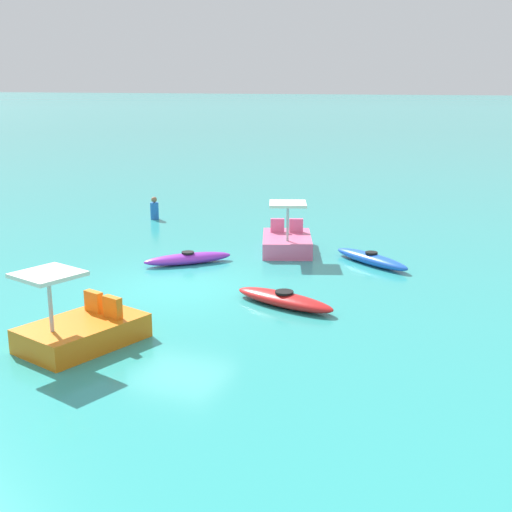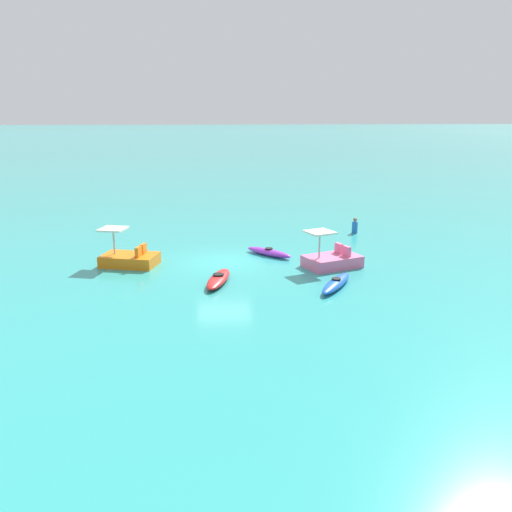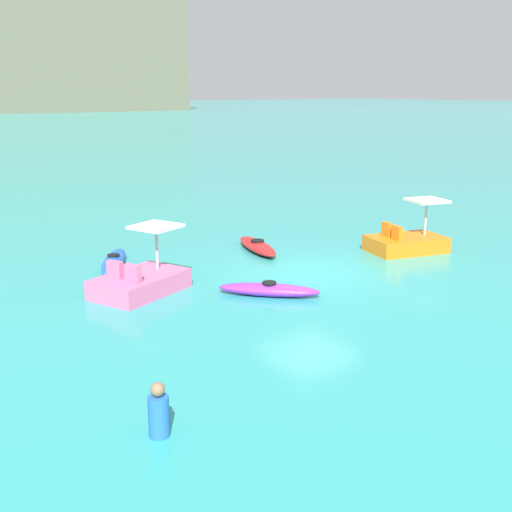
{
  "view_description": "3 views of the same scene",
  "coord_description": "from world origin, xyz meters",
  "px_view_note": "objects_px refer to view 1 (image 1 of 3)",
  "views": [
    {
      "loc": [
        14.66,
        8.32,
        5.15
      ],
      "look_at": [
        -2.07,
        1.31,
        0.49
      ],
      "focal_mm": 47.36,
      "sensor_mm": 36.0,
      "label": 1
    },
    {
      "loc": [
        0.77,
        23.17,
        6.59
      ],
      "look_at": [
        -1.32,
        1.71,
        0.71
      ],
      "focal_mm": 36.83,
      "sensor_mm": 36.0,
      "label": 2
    },
    {
      "loc": [
        -11.54,
        -13.13,
        5.08
      ],
      "look_at": [
        -1.23,
        0.99,
        0.5
      ],
      "focal_mm": 44.37,
      "sensor_mm": 36.0,
      "label": 3
    }
  ],
  "objects_px": {
    "kayak_purple": "(188,259)",
    "pedal_boat_orange": "(82,329)",
    "kayak_red": "(284,299)",
    "person_near_shore": "(154,209)",
    "kayak_blue": "(371,259)",
    "pedal_boat_pink": "(287,241)"
  },
  "relations": [
    {
      "from": "pedal_boat_orange",
      "to": "person_near_shore",
      "type": "relative_size",
      "value": 3.08
    },
    {
      "from": "kayak_purple",
      "to": "kayak_red",
      "type": "bearing_deg",
      "value": 57.41
    },
    {
      "from": "kayak_blue",
      "to": "pedal_boat_orange",
      "type": "height_order",
      "value": "pedal_boat_orange"
    },
    {
      "from": "kayak_red",
      "to": "pedal_boat_orange",
      "type": "height_order",
      "value": "pedal_boat_orange"
    },
    {
      "from": "kayak_red",
      "to": "person_near_shore",
      "type": "bearing_deg",
      "value": -133.67
    },
    {
      "from": "pedal_boat_pink",
      "to": "pedal_boat_orange",
      "type": "height_order",
      "value": "same"
    },
    {
      "from": "kayak_purple",
      "to": "pedal_boat_orange",
      "type": "bearing_deg",
      "value": 9.25
    },
    {
      "from": "kayak_purple",
      "to": "pedal_boat_pink",
      "type": "relative_size",
      "value": 0.82
    },
    {
      "from": "kayak_purple",
      "to": "pedal_boat_pink",
      "type": "distance_m",
      "value": 3.34
    },
    {
      "from": "person_near_shore",
      "to": "kayak_red",
      "type": "bearing_deg",
      "value": 46.33
    },
    {
      "from": "pedal_boat_orange",
      "to": "kayak_purple",
      "type": "bearing_deg",
      "value": -170.75
    },
    {
      "from": "kayak_blue",
      "to": "pedal_boat_pink",
      "type": "xyz_separation_m",
      "value": [
        -0.5,
        -2.81,
        0.17
      ]
    },
    {
      "from": "kayak_red",
      "to": "pedal_boat_orange",
      "type": "bearing_deg",
      "value": -36.73
    },
    {
      "from": "kayak_blue",
      "to": "pedal_boat_orange",
      "type": "relative_size",
      "value": 1.0
    },
    {
      "from": "pedal_boat_pink",
      "to": "pedal_boat_orange",
      "type": "bearing_deg",
      "value": -7.04
    },
    {
      "from": "pedal_boat_pink",
      "to": "person_near_shore",
      "type": "xyz_separation_m",
      "value": [
        -2.91,
        -6.56,
        0.05
      ]
    },
    {
      "from": "kayak_blue",
      "to": "kayak_red",
      "type": "height_order",
      "value": "same"
    },
    {
      "from": "kayak_blue",
      "to": "pedal_boat_pink",
      "type": "height_order",
      "value": "pedal_boat_pink"
    },
    {
      "from": "kayak_red",
      "to": "pedal_boat_orange",
      "type": "xyz_separation_m",
      "value": [
        3.89,
        -2.91,
        0.17
      ]
    },
    {
      "from": "kayak_purple",
      "to": "kayak_blue",
      "type": "bearing_deg",
      "value": 112.39
    },
    {
      "from": "kayak_red",
      "to": "pedal_boat_pink",
      "type": "bearing_deg",
      "value": -160.46
    },
    {
      "from": "kayak_purple",
      "to": "pedal_boat_orange",
      "type": "xyz_separation_m",
      "value": [
        6.42,
        1.05,
        0.17
      ]
    }
  ]
}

